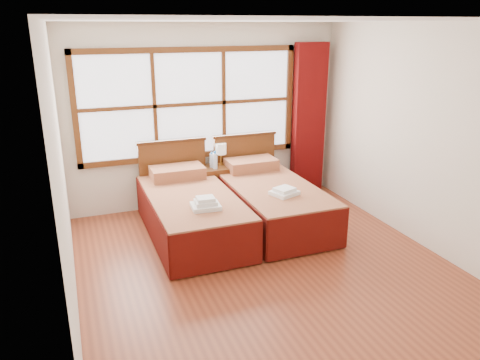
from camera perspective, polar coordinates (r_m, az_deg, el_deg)
name	(u,v)px	position (r m, az deg, el deg)	size (l,w,h in m)	color
floor	(268,269)	(5.26, 3.45, -10.75)	(4.50, 4.50, 0.00)	brown
ceiling	(273,20)	(4.60, 4.10, 18.84)	(4.50, 4.50, 0.00)	white
wall_back	(206,117)	(6.83, -4.12, 7.72)	(4.00, 4.00, 0.00)	silver
wall_left	(62,177)	(4.37, -20.92, 0.35)	(4.50, 4.50, 0.00)	silver
wall_right	(428,139)	(5.86, 21.91, 4.65)	(4.50, 4.50, 0.00)	silver
window	(190,104)	(6.69, -6.14, 9.18)	(3.16, 0.06, 1.56)	white
curtain	(309,120)	(7.34, 8.37, 7.30)	(0.50, 0.16, 2.30)	#620A09
bed_left	(191,211)	(5.98, -6.03, -3.76)	(1.06, 2.08, 1.03)	#40200D
bed_right	(270,200)	(6.33, 3.64, -2.43)	(1.06, 2.08, 1.03)	#40200D
nightstand	(218,186)	(6.87, -2.70, -0.78)	(0.46, 0.45, 0.61)	#592F13
towels_left	(206,204)	(5.40, -4.21, -2.92)	(0.34, 0.31, 0.14)	white
towels_right	(284,192)	(5.84, 5.43, -1.43)	(0.38, 0.35, 0.09)	white
lamp	(221,149)	(6.84, -2.36, 3.76)	(0.16, 0.16, 0.31)	gold
bottle_near	(212,160)	(6.71, -3.46, 2.40)	(0.06, 0.06, 0.23)	#C1DCF8
bottle_far	(215,161)	(6.64, -3.05, 2.36)	(0.07, 0.07, 0.26)	#C1DCF8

